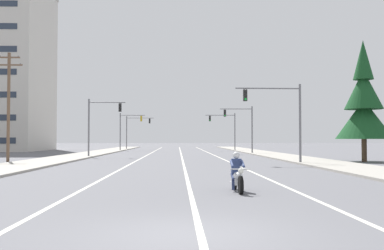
# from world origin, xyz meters

# --- Properties ---
(ground_plane) EXTENTS (400.00, 400.00, 0.00)m
(ground_plane) POSITION_xyz_m (0.00, 0.00, 0.00)
(ground_plane) COLOR #5B5B60
(lane_stripe_center) EXTENTS (0.16, 100.00, 0.01)m
(lane_stripe_center) POSITION_xyz_m (0.27, 45.00, 0.00)
(lane_stripe_center) COLOR beige
(lane_stripe_center) RESTS_ON ground
(lane_stripe_left) EXTENTS (0.16, 100.00, 0.01)m
(lane_stripe_left) POSITION_xyz_m (-3.82, 45.00, 0.00)
(lane_stripe_left) COLOR beige
(lane_stripe_left) RESTS_ON ground
(lane_stripe_right) EXTENTS (0.16, 100.00, 0.01)m
(lane_stripe_right) POSITION_xyz_m (4.18, 45.00, 0.00)
(lane_stripe_right) COLOR beige
(lane_stripe_right) RESTS_ON ground
(sidewalk_kerb_right) EXTENTS (4.40, 110.00, 0.14)m
(sidewalk_kerb_right) POSITION_xyz_m (11.16, 40.00, 0.07)
(sidewalk_kerb_right) COLOR #9E998E
(sidewalk_kerb_right) RESTS_ON ground
(sidewalk_kerb_left) EXTENTS (4.40, 110.00, 0.14)m
(sidewalk_kerb_left) POSITION_xyz_m (-11.16, 40.00, 0.07)
(sidewalk_kerb_left) COLOR #9E998E
(sidewalk_kerb_left) RESTS_ON ground
(motorcycle_with_rider) EXTENTS (0.70, 2.19, 1.46)m
(motorcycle_with_rider) POSITION_xyz_m (2.00, 7.21, 0.59)
(motorcycle_with_rider) COLOR black
(motorcycle_with_rider) RESTS_ON ground
(traffic_signal_near_right) EXTENTS (5.14, 0.47, 6.20)m
(traffic_signal_near_right) POSITION_xyz_m (7.84, 24.94, 4.11)
(traffic_signal_near_right) COLOR slate
(traffic_signal_near_right) RESTS_ON ground
(traffic_signal_near_left) EXTENTS (3.96, 0.48, 6.20)m
(traffic_signal_near_left) POSITION_xyz_m (-8.53, 38.42, 4.04)
(traffic_signal_near_left) COLOR slate
(traffic_signal_near_left) RESTS_ON ground
(traffic_signal_mid_right) EXTENTS (4.26, 0.37, 6.20)m
(traffic_signal_mid_right) POSITION_xyz_m (8.33, 48.37, 4.06)
(traffic_signal_mid_right) COLOR slate
(traffic_signal_mid_right) RESTS_ON ground
(traffic_signal_mid_left) EXTENTS (4.11, 0.56, 6.20)m
(traffic_signal_mid_left) POSITION_xyz_m (-8.45, 64.17, 4.05)
(traffic_signal_mid_left) COLOR slate
(traffic_signal_mid_left) RESTS_ON ground
(traffic_signal_far_right) EXTENTS (4.95, 0.39, 6.20)m
(traffic_signal_far_right) POSITION_xyz_m (7.85, 63.63, 4.10)
(traffic_signal_far_right) COLOR slate
(traffic_signal_far_right) RESTS_ON ground
(traffic_signal_far_left) EXTENTS (5.10, 0.38, 6.20)m
(traffic_signal_far_left) POSITION_xyz_m (-8.18, 73.71, 4.11)
(traffic_signal_far_left) COLOR slate
(traffic_signal_far_left) RESTS_ON ground
(utility_pole_left_near) EXTENTS (2.27, 0.26, 9.33)m
(utility_pole_left_near) POSITION_xyz_m (-14.63, 29.24, 5.02)
(utility_pole_left_near) COLOR brown
(utility_pole_left_near) RESTS_ON ground
(conifer_tree_right_verge_near) EXTENTS (4.73, 4.73, 10.42)m
(conifer_tree_right_verge_near) POSITION_xyz_m (15.70, 28.21, 4.77)
(conifer_tree_right_verge_near) COLOR #4C3828
(conifer_tree_right_verge_near) RESTS_ON ground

